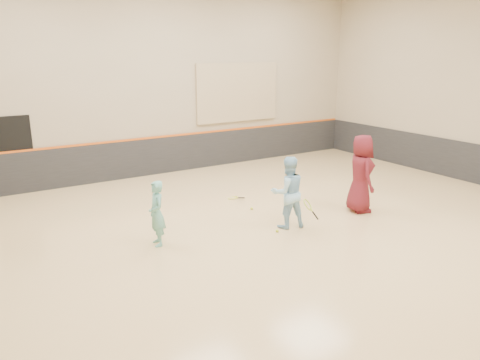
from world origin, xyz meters
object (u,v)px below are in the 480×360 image
instructor (288,192)px  young_man (361,174)px  spare_racket (233,196)px  girl (157,213)px

instructor → young_man: 2.21m
instructor → spare_racket: size_ratio=2.52×
girl → young_man: (5.11, -0.69, 0.28)m
girl → instructor: bearing=85.0°
girl → instructor: (2.90, -0.61, 0.14)m
spare_racket → instructor: bearing=-91.2°
instructor → spare_racket: bearing=-76.8°
young_man → spare_racket: 3.47m
girl → instructor: 2.97m
spare_racket → young_man: bearing=-50.0°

